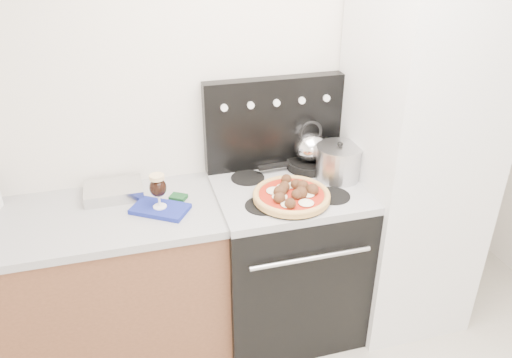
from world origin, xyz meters
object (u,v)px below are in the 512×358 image
object	(u,v)px
skillet	(309,164)
stock_pot	(338,163)
stove_body	(286,261)
fridge	(412,168)
oven_mitt	(160,209)
pizza	(292,194)
tea_kettle	(310,144)
pizza_pan	(291,200)
base_cabinet	(81,295)
beer_glass	(158,191)

from	to	relation	value
skillet	stock_pot	world-z (taller)	stock_pot
skillet	stock_pot	size ratio (longest dim) A/B	1.06
stove_body	skillet	bearing A→B (deg)	45.00
fridge	oven_mitt	world-z (taller)	fridge
pizza	oven_mitt	bearing A→B (deg)	170.25
pizza	tea_kettle	xyz separation A→B (m)	(0.21, 0.32, 0.10)
fridge	pizza	size ratio (longest dim) A/B	5.02
fridge	pizza_pan	xyz separation A→B (m)	(-0.73, -0.11, -0.02)
stove_body	fridge	xyz separation A→B (m)	(0.70, -0.03, 0.51)
oven_mitt	pizza	bearing A→B (deg)	-9.75
base_cabinet	skillet	xyz separation A→B (m)	(1.29, 0.16, 0.51)
skillet	base_cabinet	bearing A→B (deg)	-173.09
tea_kettle	skillet	bearing A→B (deg)	0.00
pizza	tea_kettle	distance (m)	0.40
stove_body	skillet	xyz separation A→B (m)	(0.18, 0.18, 0.50)
oven_mitt	beer_glass	distance (m)	0.10
fridge	tea_kettle	bearing A→B (deg)	158.36
base_cabinet	oven_mitt	size ratio (longest dim) A/B	5.45
base_cabinet	skillet	world-z (taller)	skillet
fridge	tea_kettle	world-z (taller)	fridge
oven_mitt	fridge	bearing A→B (deg)	0.14
oven_mitt	beer_glass	xyz separation A→B (m)	(0.00, 0.00, 0.10)
stove_body	skillet	distance (m)	0.56
base_cabinet	stock_pot	xyz separation A→B (m)	(1.39, 0.01, 0.58)
base_cabinet	tea_kettle	size ratio (longest dim) A/B	7.46
stock_pot	fridge	bearing A→B (deg)	-7.74
fridge	pizza_pan	distance (m)	0.74
base_cabinet	pizza_pan	world-z (taller)	pizza_pan
base_cabinet	tea_kettle	world-z (taller)	tea_kettle
stock_pot	stove_body	bearing A→B (deg)	-173.81
tea_kettle	stock_pot	size ratio (longest dim) A/B	0.82
oven_mitt	pizza_pan	bearing A→B (deg)	-9.75
stove_body	base_cabinet	bearing A→B (deg)	178.70
oven_mitt	skillet	world-z (taller)	skillet
oven_mitt	tea_kettle	bearing A→B (deg)	13.92
tea_kettle	beer_glass	bearing A→B (deg)	-163.06
tea_kettle	oven_mitt	bearing A→B (deg)	-163.06
stove_body	pizza_pan	distance (m)	0.51
fridge	beer_glass	world-z (taller)	fridge
stove_body	tea_kettle	size ratio (longest dim) A/B	4.53
stove_body	beer_glass	xyz separation A→B (m)	(-0.66, -0.03, 0.57)
fridge	skillet	bearing A→B (deg)	158.36
stove_body	tea_kettle	world-z (taller)	tea_kettle
pizza	base_cabinet	bearing A→B (deg)	171.42
skillet	stock_pot	distance (m)	0.19
fridge	pizza_pan	world-z (taller)	fridge
fridge	base_cabinet	bearing A→B (deg)	178.41
pizza_pan	pizza	distance (m)	0.03
base_cabinet	oven_mitt	bearing A→B (deg)	-6.90
base_cabinet	tea_kettle	bearing A→B (deg)	6.91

